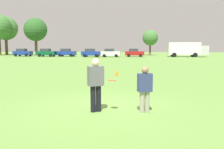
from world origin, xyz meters
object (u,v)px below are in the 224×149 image
object	(u,v)px
traffic_cone	(117,73)
parked_car_mid_left	(46,53)
player_thrower	(96,82)
box_truck	(187,49)
player_defender	(145,87)
parked_car_near_right	(110,53)
parked_car_near_left	(23,52)
frisbee	(112,80)
parked_car_mid_right	(91,53)
parked_car_center	(66,53)
parked_car_far_right	(134,53)

from	to	relation	value
traffic_cone	parked_car_mid_left	distance (m)	39.18
player_thrower	box_truck	xyz separation A→B (m)	(13.01, 45.83, 0.75)
player_defender	parked_car_near_right	bearing A→B (deg)	97.01
parked_car_near_left	frisbee	bearing A→B (deg)	-61.06
parked_car_near_left	box_truck	bearing A→B (deg)	0.20
box_truck	parked_car_near_right	bearing A→B (deg)	-173.13
player_thrower	frisbee	distance (m)	0.55
parked_car_mid_right	box_truck	bearing A→B (deg)	5.39
player_thrower	player_defender	xyz separation A→B (m)	(1.61, 0.06, -0.15)
traffic_cone	parked_car_mid_left	size ratio (longest dim) A/B	0.11
parked_car_mid_right	parked_car_near_right	bearing A→B (deg)	-0.35
parked_car_mid_right	frisbee	bearing A→B (deg)	-78.84
player_defender	parked_car_center	bearing A→B (deg)	109.08
player_thrower	box_truck	bearing A→B (deg)	74.15
parked_car_far_right	frisbee	bearing A→B (deg)	-91.22
player_defender	box_truck	distance (m)	47.18
player_thrower	parked_car_near_left	distance (m)	51.95
parked_car_near_left	parked_car_far_right	world-z (taller)	same
parked_car_far_right	parked_car_mid_left	bearing A→B (deg)	-178.06
player_thrower	parked_car_far_right	size ratio (longest dim) A/B	0.42
parked_car_mid_left	parked_car_near_right	bearing A→B (deg)	-3.02
parked_car_center	parked_car_far_right	xyz separation A→B (m)	(15.69, -0.43, 0.00)
parked_car_near_left	parked_car_mid_left	xyz separation A→B (m)	(6.18, -1.11, 0.00)
player_defender	parked_car_mid_left	size ratio (longest dim) A/B	0.36
frisbee	box_truck	distance (m)	47.50
frisbee	parked_car_mid_right	distance (m)	44.68
parked_car_mid_left	parked_car_near_right	world-z (taller)	same
player_defender	parked_car_far_right	bearing A→B (deg)	90.12
player_thrower	parked_car_center	size ratio (longest dim) A/B	0.42
player_thrower	parked_car_far_right	distance (m)	45.29
parked_car_near_right	box_truck	bearing A→B (deg)	6.87
player_defender	parked_car_center	distance (m)	48.29
parked_car_near_left	parked_car_near_right	size ratio (longest dim) A/B	1.00
box_truck	traffic_cone	bearing A→B (deg)	-109.99
parked_car_mid_left	parked_car_far_right	bearing A→B (deg)	1.94
parked_car_center	parked_car_far_right	size ratio (longest dim) A/B	1.00
parked_car_near_left	parked_car_center	xyz separation A→B (m)	(10.55, -0.00, 0.00)
player_thrower	parked_car_far_right	world-z (taller)	parked_car_far_right
player_thrower	parked_car_mid_right	distance (m)	44.58
player_defender	parked_car_near_right	distance (m)	44.08
frisbee	traffic_cone	xyz separation A→B (m)	(-0.54, 10.09, -0.83)
parked_car_mid_left	parked_car_near_right	size ratio (longest dim) A/B	1.00
parked_car_mid_left	traffic_cone	bearing A→B (deg)	-61.74
parked_car_mid_right	parked_car_far_right	xyz separation A→B (m)	(9.61, 1.43, 0.00)
player_defender	box_truck	bearing A→B (deg)	76.01
frisbee	parked_car_center	bearing A→B (deg)	107.86
parked_car_mid_left	parked_car_mid_right	bearing A→B (deg)	-4.12
parked_car_center	parked_car_far_right	distance (m)	15.69
parked_car_center	parked_car_mid_right	xyz separation A→B (m)	(6.07, -1.86, 0.00)
traffic_cone	parked_car_mid_left	xyz separation A→B (m)	(-18.55, 34.50, 0.69)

